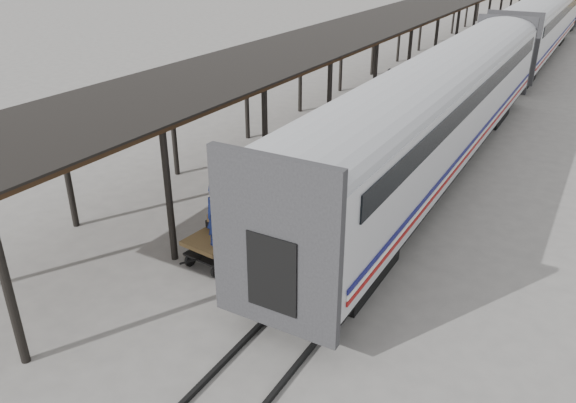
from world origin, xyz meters
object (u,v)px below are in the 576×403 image
at_px(luggage_tug, 386,94).
at_px(porter, 217,214).
at_px(pedestrian, 389,83).
at_px(baggage_cart, 225,237).

height_order(luggage_tug, porter, porter).
xyz_separation_m(luggage_tug, pedestrian, (-0.46, 1.70, 0.18)).
relative_size(luggage_tug, porter, 1.01).
bearing_deg(luggage_tug, baggage_cart, -71.92).
height_order(luggage_tug, pedestrian, pedestrian).
bearing_deg(luggage_tug, porter, -71.35).
relative_size(baggage_cart, porter, 1.43).
height_order(baggage_cart, porter, porter).
relative_size(luggage_tug, pedestrian, 1.07).
bearing_deg(porter, baggage_cart, 41.61).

